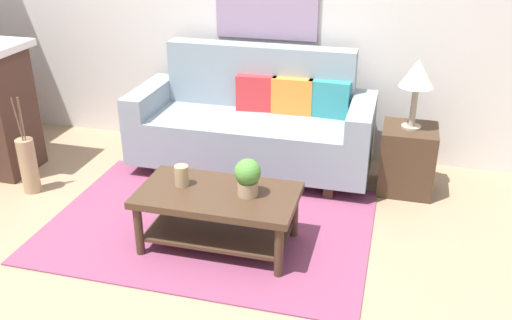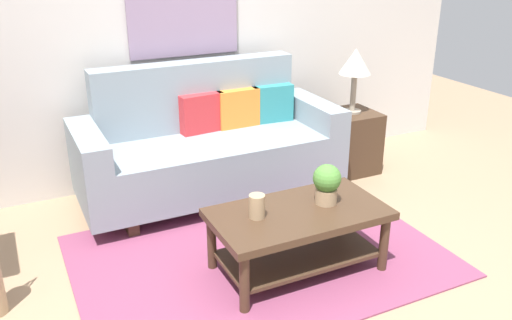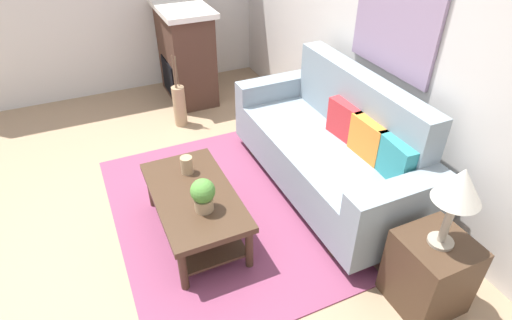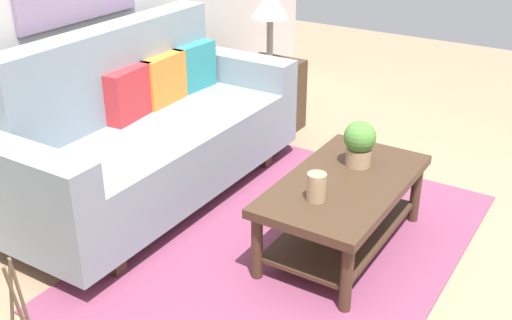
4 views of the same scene
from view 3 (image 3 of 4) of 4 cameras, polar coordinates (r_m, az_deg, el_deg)
The scene contains 18 objects.
ground_plane at distance 3.62m, azimuth -12.57°, elevation -9.30°, with size 9.71×9.71×0.00m, color #9E7F60.
wall_back at distance 3.73m, azimuth 18.27°, elevation 15.79°, with size 5.71×0.10×2.70m, color silver.
area_rug at distance 3.69m, azimuth -5.03°, elevation -7.17°, with size 2.40×1.71×0.01m, color #843D5B.
couch at distance 3.78m, azimuth 10.07°, elevation 1.62°, with size 2.10×0.84×1.08m.
throw_pillow_crimson at distance 3.71m, azimuth 12.10°, elevation 5.26°, with size 0.36×0.12×0.32m, color red.
throw_pillow_orange at distance 3.50m, azimuth 15.07°, elevation 2.80°, with size 0.36×0.12×0.32m, color orange.
throw_pillow_teal at distance 3.30m, azimuth 18.40°, elevation 0.02°, with size 0.36×0.12×0.32m, color teal.
coffee_table at distance 3.33m, azimuth -8.33°, elevation -5.99°, with size 1.10×0.60×0.43m.
tabletop_vase at distance 3.43m, azimuth -9.41°, elevation -0.69°, with size 0.10×0.10×0.15m, color tan.
potted_plant_tabletop at distance 3.01m, azimuth -7.22°, elevation -4.64°, with size 0.18×0.18×0.26m.
side_table at distance 3.09m, azimuth 22.52°, elevation -13.91°, with size 0.44×0.44×0.56m, color #422D1E.
table_lamp at distance 2.63m, azimuth 25.96°, elevation -3.47°, with size 0.28×0.28×0.57m.
fireplace at distance 5.42m, azimuth -9.55°, elevation 14.20°, with size 1.02×0.58×1.16m.
floor_vase at distance 4.89m, azimuth -10.36°, elevation 7.22°, with size 0.14×0.14×0.47m, color tan.
floor_vase_branch_a at distance 4.70m, azimuth -10.83°, elevation 11.60°, with size 0.01×0.01×0.36m, color brown.
floor_vase_branch_b at distance 4.73m, azimuth -10.73°, elevation 11.77°, with size 0.01×0.01×0.36m, color brown.
floor_vase_branch_c at distance 4.72m, azimuth -11.14°, elevation 11.68°, with size 0.01×0.01×0.36m, color brown.
framed_painting at distance 3.60m, azimuth 18.48°, elevation 17.89°, with size 0.94×0.03×0.85m, color gray.
Camera 3 is at (2.61, -0.33, 2.48)m, focal length 29.38 mm.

